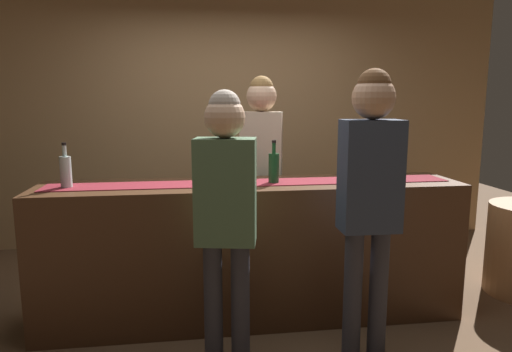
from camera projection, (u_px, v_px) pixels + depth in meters
The scene contains 11 objects.
ground_plane at pixel (252, 315), 3.39m from camera, with size 10.00×10.00×0.00m, color brown.
back_wall at pixel (229, 111), 5.01m from camera, with size 6.00×0.12×2.90m, color tan.
bar_counter at pixel (252, 251), 3.31m from camera, with size 2.97×0.60×0.99m, color #472B19.
counter_runner_cloth at pixel (252, 183), 3.23m from camera, with size 2.82×0.28×0.01m, color maroon.
wine_bottle_green at pixel (274, 167), 3.21m from camera, with size 0.07×0.07×0.30m.
wine_bottle_clear at pixel (66, 171), 3.04m from camera, with size 0.07×0.07×0.30m.
wine_glass_near_customer at pixel (231, 167), 3.26m from camera, with size 0.07×0.07×0.14m.
wine_glass_mid_counter at pixel (390, 167), 3.25m from camera, with size 0.07×0.07×0.14m.
bartender at pixel (261, 157), 3.80m from camera, with size 0.38×0.28×1.76m.
customer_sipping at pixel (370, 185), 2.65m from camera, with size 0.34×0.24×1.75m.
customer_browsing at pixel (226, 203), 2.59m from camera, with size 0.37×0.26×1.63m.
Camera 1 is at (-0.42, -3.15, 1.58)m, focal length 32.19 mm.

